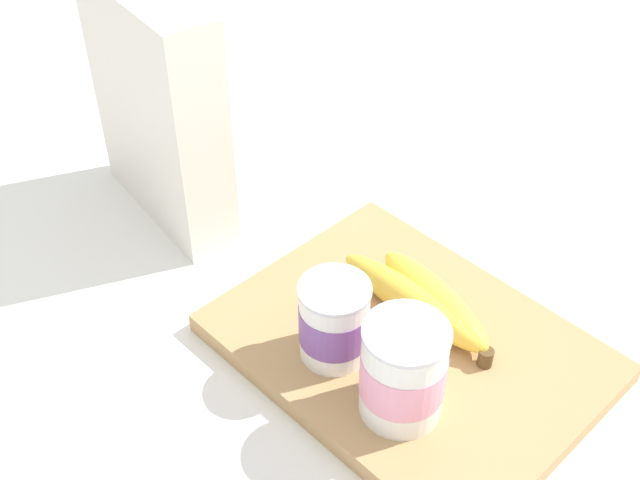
% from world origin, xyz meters
% --- Properties ---
extents(ground_plane, '(2.40, 2.40, 0.00)m').
position_xyz_m(ground_plane, '(0.00, 0.00, 0.00)').
color(ground_plane, white).
extents(cutting_board, '(0.34, 0.26, 0.02)m').
position_xyz_m(cutting_board, '(0.00, 0.00, 0.01)').
color(cutting_board, tan).
rests_on(cutting_board, ground_plane).
extents(cereal_box, '(0.21, 0.09, 0.27)m').
position_xyz_m(cereal_box, '(0.34, 0.02, 0.13)').
color(cereal_box, white).
rests_on(cereal_box, ground_plane).
extents(yogurt_cup_front, '(0.07, 0.07, 0.10)m').
position_xyz_m(yogurt_cup_front, '(-0.05, 0.06, 0.07)').
color(yogurt_cup_front, white).
rests_on(yogurt_cup_front, cutting_board).
extents(yogurt_cup_back, '(0.07, 0.07, 0.08)m').
position_xyz_m(yogurt_cup_back, '(0.04, 0.06, 0.06)').
color(yogurt_cup_back, white).
rests_on(yogurt_cup_back, cutting_board).
extents(banana_bunch, '(0.18, 0.07, 0.04)m').
position_xyz_m(banana_bunch, '(0.01, -0.04, 0.04)').
color(banana_bunch, yellow).
rests_on(banana_bunch, cutting_board).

